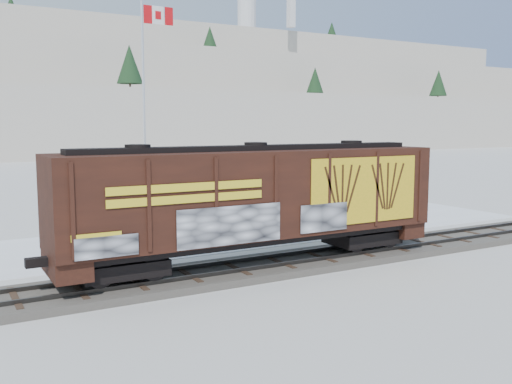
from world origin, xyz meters
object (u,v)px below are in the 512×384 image
car_white (137,236)px  car_dark (267,226)px  flagpole (147,144)px  hopper_railcar (256,198)px  car_silver (157,225)px

car_white → car_dark: car_white is taller
flagpole → car_dark: 8.75m
car_white → hopper_railcar: bearing=-176.9°
car_white → flagpole: bearing=-47.0°
flagpole → car_dark: size_ratio=2.99×
flagpole → car_dark: (4.21, -6.48, -4.12)m
hopper_railcar → car_white: hopper_railcar is taller
hopper_railcar → car_dark: size_ratio=3.74×
car_silver → car_white: (-1.72, -2.15, -0.02)m
flagpole → car_dark: flagpole is taller
car_dark → car_white: bearing=110.0°
car_dark → car_silver: bearing=87.0°
car_white → car_dark: bearing=-116.4°
flagpole → car_dark: bearing=-57.0°
hopper_railcar → car_white: 6.97m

